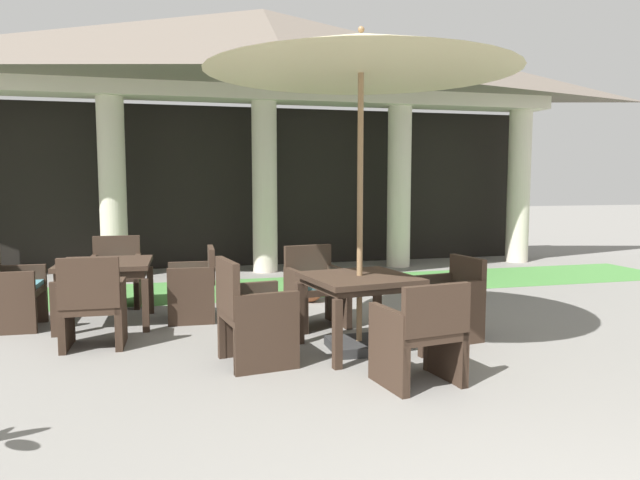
{
  "coord_description": "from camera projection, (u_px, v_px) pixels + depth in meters",
  "views": [
    {
      "loc": [
        -1.71,
        -1.02,
        1.6
      ],
      "look_at": [
        0.05,
        5.64,
        0.9
      ],
      "focal_mm": 33.51,
      "sensor_mm": 36.0,
      "label": 1
    }
  ],
  "objects": [
    {
      "name": "terracotta_urn",
      "position": [
        310.0,
        288.0,
        7.8
      ],
      "size": [
        0.35,
        0.35,
        0.44
      ],
      "color": "#9E5633",
      "rests_on": "ground"
    },
    {
      "name": "patio_chair_mid_left_west",
      "position": [
        253.0,
        316.0,
        5.16
      ],
      "size": [
        0.65,
        0.68,
        0.92
      ],
      "rotation": [
        0.0,
        0.0,
        -1.42
      ],
      "color": "#38281E",
      "rests_on": "ground"
    },
    {
      "name": "patio_chair_near_foreground_north",
      "position": [
        116.0,
        275.0,
        7.5
      ],
      "size": [
        0.62,
        0.54,
        0.88
      ],
      "rotation": [
        0.0,
        0.0,
        -3.18
      ],
      "color": "#38281E",
      "rests_on": "ground"
    },
    {
      "name": "patio_chair_mid_left_south",
      "position": [
        420.0,
        335.0,
        4.63
      ],
      "size": [
        0.66,
        0.62,
        0.83
      ],
      "rotation": [
        0.0,
        0.0,
        0.15
      ],
      "color": "#38281E",
      "rests_on": "ground"
    },
    {
      "name": "patio_chair_mid_left_east",
      "position": [
        451.0,
        300.0,
        5.99
      ],
      "size": [
        0.59,
        0.62,
        0.82
      ],
      "rotation": [
        0.0,
        0.0,
        -4.56
      ],
      "color": "#38281E",
      "rests_on": "ground"
    },
    {
      "name": "patio_table_near_foreground",
      "position": [
        105.0,
        270.0,
        6.55
      ],
      "size": [
        1.0,
        1.0,
        0.7
      ],
      "rotation": [
        0.0,
        0.0,
        -0.04
      ],
      "color": "#38281E",
      "rests_on": "ground"
    },
    {
      "name": "patio_umbrella_mid_left",
      "position": [
        361.0,
        56.0,
        5.34
      ],
      "size": [
        2.82,
        2.82,
        2.96
      ],
      "color": "#2D2D2D",
      "rests_on": "ground"
    },
    {
      "name": "patio_chair_mid_left_north",
      "position": [
        316.0,
        289.0,
        6.52
      ],
      "size": [
        0.65,
        0.66,
        0.86
      ],
      "rotation": [
        0.0,
        0.0,
        -2.99
      ],
      "color": "#38281E",
      "rests_on": "ground"
    },
    {
      "name": "patio_chair_near_foreground_east",
      "position": [
        194.0,
        286.0,
        6.78
      ],
      "size": [
        0.54,
        0.58,
        0.83
      ],
      "rotation": [
        0.0,
        0.0,
        1.53
      ],
      "color": "#38281E",
      "rests_on": "ground"
    },
    {
      "name": "lawn_strip",
      "position": [
        283.0,
        287.0,
        8.85
      ],
      "size": [
        12.89,
        1.75,
        0.01
      ],
      "primitive_type": "cube",
      "color": "#47843D",
      "rests_on": "ground"
    },
    {
      "name": "patio_chair_near_foreground_south",
      "position": [
        93.0,
        307.0,
        5.65
      ],
      "size": [
        0.58,
        0.53,
        0.89
      ],
      "rotation": [
        0.0,
        0.0,
        -0.04
      ],
      "color": "#38281E",
      "rests_on": "ground"
    },
    {
      "name": "background_pavilion",
      "position": [
        263.0,
        71.0,
        10.1
      ],
      "size": [
        11.09,
        3.0,
        4.42
      ],
      "color": "beige",
      "rests_on": "ground"
    },
    {
      "name": "patio_table_mid_left",
      "position": [
        359.0,
        286.0,
        5.55
      ],
      "size": [
        1.06,
        1.06,
        0.71
      ],
      "rotation": [
        0.0,
        0.0,
        0.15
      ],
      "color": "#38281E",
      "rests_on": "ground"
    },
    {
      "name": "patio_chair_near_foreground_west",
      "position": [
        12.0,
        291.0,
        6.37
      ],
      "size": [
        0.54,
        0.6,
        0.9
      ],
      "rotation": [
        0.0,
        0.0,
        -1.61
      ],
      "color": "#38281E",
      "rests_on": "ground"
    }
  ]
}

